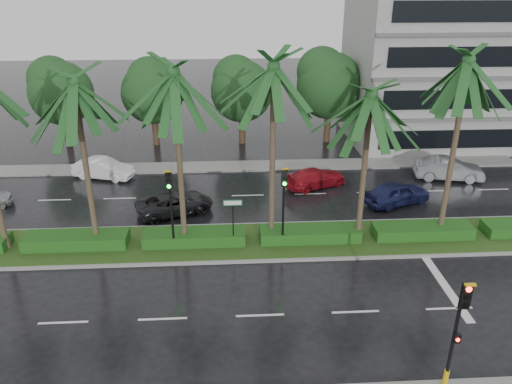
{
  "coord_description": "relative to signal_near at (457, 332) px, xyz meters",
  "views": [
    {
      "loc": [
        -1.13,
        -21.69,
        13.08
      ],
      "look_at": [
        0.21,
        1.5,
        2.69
      ],
      "focal_mm": 35.0,
      "sensor_mm": 36.0,
      "label": 1
    }
  ],
  "objects": [
    {
      "name": "car_darkgrey",
      "position": [
        -10.34,
        14.18,
        -1.88
      ],
      "size": [
        3.68,
        4.9,
        1.24
      ],
      "primitive_type": "imported",
      "rotation": [
        0.0,
        0.0,
        1.99
      ],
      "color": "black",
      "rests_on": "ground"
    },
    {
      "name": "lane_markings",
      "position": [
        -2.96,
        8.96,
        -2.5
      ],
      "size": [
        34.0,
        13.06,
        0.01
      ],
      "color": "silver",
      "rests_on": "ground"
    },
    {
      "name": "signal_near",
      "position": [
        0.0,
        0.0,
        0.0
      ],
      "size": [
        0.34,
        0.45,
        4.36
      ],
      "color": "black",
      "rests_on": "near_sidewalk"
    },
    {
      "name": "car_red",
      "position": [
        -1.5,
        17.58,
        -1.89
      ],
      "size": [
        3.32,
        4.55,
        1.22
      ],
      "primitive_type": "imported",
      "rotation": [
        0.0,
        0.0,
        2.0
      ],
      "color": "maroon",
      "rests_on": "ground"
    },
    {
      "name": "street_sign",
      "position": [
        -7.0,
        9.87,
        -0.38
      ],
      "size": [
        0.95,
        0.09,
        2.6
      ],
      "color": "black",
      "rests_on": "median"
    },
    {
      "name": "median",
      "position": [
        -6.0,
        10.39,
        -2.42
      ],
      "size": [
        36.0,
        4.0,
        0.15
      ],
      "color": "gray",
      "rests_on": "ground"
    },
    {
      "name": "building",
      "position": [
        11.0,
        27.39,
        3.5
      ],
      "size": [
        16.0,
        10.0,
        12.0
      ],
      "primitive_type": "cube",
      "color": "gray",
      "rests_on": "ground"
    },
    {
      "name": "hedge",
      "position": [
        -6.0,
        10.39,
        -2.05
      ],
      "size": [
        35.2,
        1.4,
        0.6
      ],
      "color": "#1E4112",
      "rests_on": "median"
    },
    {
      "name": "palm_row",
      "position": [
        -7.25,
        10.41,
        5.63
      ],
      "size": [
        26.3,
        4.2,
        9.93
      ],
      "color": "#3C2C23",
      "rests_on": "median"
    },
    {
      "name": "signal_median_right",
      "position": [
        -4.5,
        9.69,
        0.49
      ],
      "size": [
        0.34,
        0.42,
        4.36
      ],
      "color": "black",
      "rests_on": "median"
    },
    {
      "name": "signal_median_left",
      "position": [
        -10.0,
        9.69,
        0.49
      ],
      "size": [
        0.34,
        0.42,
        4.36
      ],
      "color": "black",
      "rests_on": "median"
    },
    {
      "name": "far_sidewalk",
      "position": [
        -6.0,
        21.39,
        -2.44
      ],
      "size": [
        40.0,
        2.0,
        0.12
      ],
      "primitive_type": "cube",
      "color": "slate",
      "rests_on": "ground"
    },
    {
      "name": "car_grey",
      "position": [
        7.7,
        18.29,
        -1.76
      ],
      "size": [
        2.41,
        4.72,
        1.48
      ],
      "primitive_type": "imported",
      "rotation": [
        0.0,
        0.0,
        1.38
      ],
      "color": "slate",
      "rests_on": "ground"
    },
    {
      "name": "car_white",
      "position": [
        -15.69,
        19.88,
        -1.83
      ],
      "size": [
        2.57,
        4.35,
        1.36
      ],
      "primitive_type": "imported",
      "rotation": [
        0.0,
        0.0,
        1.28
      ],
      "color": "white",
      "rests_on": "ground"
    },
    {
      "name": "ground",
      "position": [
        -6.0,
        9.39,
        -2.5
      ],
      "size": [
        120.0,
        120.0,
        0.0
      ],
      "primitive_type": "plane",
      "color": "black",
      "rests_on": "ground"
    },
    {
      "name": "car_blue",
      "position": [
        3.0,
        14.68,
        -1.8
      ],
      "size": [
        3.08,
        4.48,
        1.42
      ],
      "primitive_type": "imported",
      "rotation": [
        0.0,
        0.0,
        1.95
      ],
      "color": "#181D49",
      "rests_on": "ground"
    },
    {
      "name": "bg_trees",
      "position": [
        -5.08,
        26.98,
        2.21
      ],
      "size": [
        33.09,
        5.3,
        7.65
      ],
      "color": "#3B291A",
      "rests_on": "ground"
    }
  ]
}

